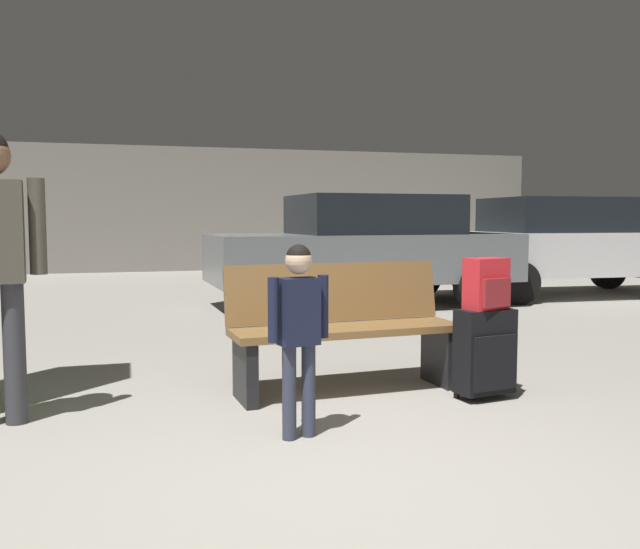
% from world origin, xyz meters
% --- Properties ---
extents(ground_plane, '(18.00, 18.00, 0.10)m').
position_xyz_m(ground_plane, '(0.00, 4.00, -0.05)').
color(ground_plane, gray).
extents(garage_back_wall, '(18.00, 0.12, 2.80)m').
position_xyz_m(garage_back_wall, '(0.00, 12.86, 1.40)').
color(garage_back_wall, gray).
rests_on(garage_back_wall, ground_plane).
extents(bench, '(1.63, 0.63, 0.89)m').
position_xyz_m(bench, '(0.52, 1.64, 0.44)').
color(bench, brown).
rests_on(bench, ground_plane).
extents(suitcase, '(0.41, 0.28, 0.60)m').
position_xyz_m(suitcase, '(1.36, 1.16, 0.32)').
color(suitcase, black).
rests_on(suitcase, ground_plane).
extents(backpack_bright, '(0.31, 0.25, 0.34)m').
position_xyz_m(backpack_bright, '(1.36, 1.16, 0.77)').
color(backpack_bright, red).
rests_on(backpack_bright, suitcase).
extents(child, '(0.36, 0.21, 1.07)m').
position_xyz_m(child, '(-0.03, 0.72, 0.66)').
color(child, '#33384C').
rests_on(child, ground_plane).
extents(parked_car_side, '(4.18, 1.96, 1.51)m').
position_xyz_m(parked_car_side, '(5.63, 6.21, 0.81)').
color(parked_car_side, silver).
rests_on(parked_car_side, ground_plane).
extents(parked_car_near, '(4.16, 1.92, 1.51)m').
position_xyz_m(parked_car_near, '(2.21, 5.88, 0.81)').
color(parked_car_near, slate).
rests_on(parked_car_near, ground_plane).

